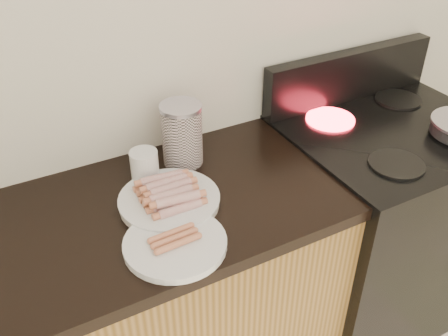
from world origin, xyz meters
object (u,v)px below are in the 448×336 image
mug (145,167)px  main_plate (169,201)px  side_plate (175,244)px  canister (182,134)px  stove (375,225)px

mug → main_plate: bearing=-82.0°
side_plate → canister: 0.42m
main_plate → side_plate: 0.18m
stove → main_plate: 1.00m
side_plate → stove: bearing=9.9°
stove → main_plate: (-0.89, 0.01, 0.45)m
main_plate → mug: bearing=98.0°
canister → main_plate: bearing=-124.9°
side_plate → mug: size_ratio=2.53×
main_plate → side_plate: same height
stove → side_plate: (-0.95, -0.17, 0.45)m
stove → mug: (-0.91, 0.15, 0.50)m
main_plate → canister: 0.25m
stove → side_plate: 1.06m
canister → stove: bearing=-14.3°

